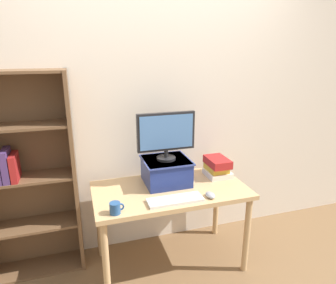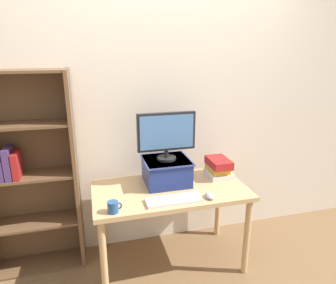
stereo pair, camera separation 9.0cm
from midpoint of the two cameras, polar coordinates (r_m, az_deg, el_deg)
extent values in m
plane|color=brown|center=(2.80, -0.59, -21.82)|extent=(12.00, 12.00, 0.00)
cube|color=beige|center=(2.64, -3.42, 7.01)|extent=(7.00, 0.08, 2.60)
cube|color=tan|center=(2.43, -0.64, -9.18)|extent=(1.22, 0.65, 0.04)
cylinder|color=tan|center=(2.31, -12.91, -21.63)|extent=(0.05, 0.05, 0.67)
cylinder|color=tan|center=(2.60, 13.77, -16.85)|extent=(0.05, 0.05, 0.67)
cylinder|color=tan|center=(2.76, -13.95, -14.57)|extent=(0.05, 0.05, 0.67)
cylinder|color=tan|center=(3.01, 8.32, -11.44)|extent=(0.05, 0.05, 0.67)
cube|color=brown|center=(2.53, -18.32, -5.79)|extent=(0.03, 0.28, 1.63)
cube|color=brown|center=(2.69, -25.84, -5.30)|extent=(0.73, 0.01, 1.63)
cube|color=brown|center=(2.96, -24.05, -20.89)|extent=(0.68, 0.27, 0.02)
cube|color=brown|center=(2.74, -25.11, -14.08)|extent=(0.68, 0.27, 0.02)
cube|color=brown|center=(2.56, -26.26, -6.20)|extent=(0.68, 0.27, 0.02)
cube|color=brown|center=(2.44, -27.51, 2.65)|extent=(0.68, 0.27, 0.02)
cube|color=brown|center=(2.39, -28.81, 11.68)|extent=(0.68, 0.27, 0.02)
cube|color=#4C336B|center=(2.54, -30.27, -4.80)|extent=(0.04, 0.20, 0.16)
cube|color=#4C336B|center=(2.51, -29.28, -3.87)|extent=(0.05, 0.20, 0.24)
cube|color=maroon|center=(2.51, -28.08, -4.21)|extent=(0.04, 0.20, 0.20)
cube|color=navy|center=(2.48, -1.51, -5.58)|extent=(0.35, 0.34, 0.21)
cube|color=#334284|center=(2.44, -1.53, -3.48)|extent=(0.38, 0.36, 0.01)
cylinder|color=black|center=(2.44, -1.53, -3.12)|extent=(0.15, 0.15, 0.02)
cylinder|color=black|center=(2.42, -1.54, -2.23)|extent=(0.03, 0.03, 0.06)
cube|color=black|center=(2.37, -1.57, 1.98)|extent=(0.47, 0.04, 0.31)
cube|color=#4C7AB7|center=(2.35, -1.44, 1.86)|extent=(0.43, 0.00, 0.27)
cube|color=silver|center=(2.22, 0.21, -11.00)|extent=(0.41, 0.14, 0.02)
cube|color=white|center=(2.22, 0.21, -10.72)|extent=(0.39, 0.12, 0.00)
ellipsoid|color=#99999E|center=(2.30, 6.95, -10.01)|extent=(0.06, 0.10, 0.04)
cube|color=silver|center=(2.67, 8.46, -5.91)|extent=(0.20, 0.22, 0.05)
cube|color=gold|center=(2.65, 8.24, -4.89)|extent=(0.16, 0.21, 0.05)
cube|color=maroon|center=(2.63, 8.45, -3.75)|extent=(0.17, 0.25, 0.07)
cylinder|color=#234C84|center=(2.10, -11.30, -12.27)|extent=(0.07, 0.07, 0.08)
torus|color=#234C84|center=(2.10, -10.28, -12.06)|extent=(0.05, 0.01, 0.05)
camera|label=1|loc=(0.04, -91.10, -0.34)|focal=32.00mm
camera|label=2|loc=(0.04, 88.90, 0.34)|focal=32.00mm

